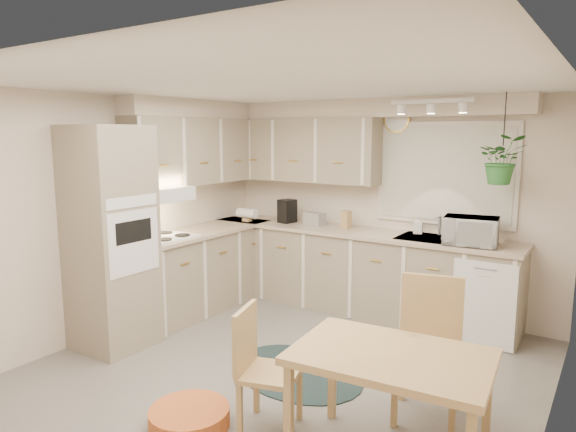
{
  "coord_description": "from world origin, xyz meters",
  "views": [
    {
      "loc": [
        2.3,
        -3.41,
        2.02
      ],
      "look_at": [
        -0.29,
        0.55,
        1.26
      ],
      "focal_mm": 32.0,
      "sensor_mm": 36.0,
      "label": 1
    }
  ],
  "objects_px": {
    "braided_rug": "(297,372)",
    "pet_bed": "(189,417)",
    "dining_table": "(389,410)",
    "chair_left": "(270,370)",
    "chair_back": "(428,351)",
    "microwave": "(471,228)"
  },
  "relations": [
    {
      "from": "chair_back",
      "to": "braided_rug",
      "type": "height_order",
      "value": "chair_back"
    },
    {
      "from": "chair_back",
      "to": "microwave",
      "type": "xyz_separation_m",
      "value": [
        -0.16,
        1.71,
        0.61
      ]
    },
    {
      "from": "chair_left",
      "to": "pet_bed",
      "type": "height_order",
      "value": "chair_left"
    },
    {
      "from": "dining_table",
      "to": "chair_back",
      "type": "relative_size",
      "value": 1.15
    },
    {
      "from": "dining_table",
      "to": "microwave",
      "type": "bearing_deg",
      "value": 93.35
    },
    {
      "from": "chair_left",
      "to": "microwave",
      "type": "relative_size",
      "value": 1.69
    },
    {
      "from": "braided_rug",
      "to": "pet_bed",
      "type": "height_order",
      "value": "pet_bed"
    },
    {
      "from": "chair_left",
      "to": "microwave",
      "type": "height_order",
      "value": "microwave"
    },
    {
      "from": "chair_left",
      "to": "pet_bed",
      "type": "xyz_separation_m",
      "value": [
        -0.49,
        -0.3,
        -0.36
      ]
    },
    {
      "from": "braided_rug",
      "to": "microwave",
      "type": "distance_m",
      "value": 2.19
    },
    {
      "from": "dining_table",
      "to": "pet_bed",
      "type": "distance_m",
      "value": 1.4
    },
    {
      "from": "pet_bed",
      "to": "braided_rug",
      "type": "bearing_deg",
      "value": 80.12
    },
    {
      "from": "dining_table",
      "to": "chair_left",
      "type": "height_order",
      "value": "chair_left"
    },
    {
      "from": "braided_rug",
      "to": "microwave",
      "type": "height_order",
      "value": "microwave"
    },
    {
      "from": "chair_back",
      "to": "microwave",
      "type": "height_order",
      "value": "microwave"
    },
    {
      "from": "chair_left",
      "to": "chair_back",
      "type": "distance_m",
      "value": 1.12
    },
    {
      "from": "chair_left",
      "to": "braided_rug",
      "type": "bearing_deg",
      "value": -176.75
    },
    {
      "from": "chair_left",
      "to": "pet_bed",
      "type": "bearing_deg",
      "value": -75.36
    },
    {
      "from": "chair_back",
      "to": "braided_rug",
      "type": "relative_size",
      "value": 0.8
    },
    {
      "from": "dining_table",
      "to": "microwave",
      "type": "xyz_separation_m",
      "value": [
        -0.14,
        2.35,
        0.75
      ]
    },
    {
      "from": "braided_rug",
      "to": "pet_bed",
      "type": "bearing_deg",
      "value": -99.88
    },
    {
      "from": "chair_left",
      "to": "pet_bed",
      "type": "distance_m",
      "value": 0.67
    }
  ]
}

